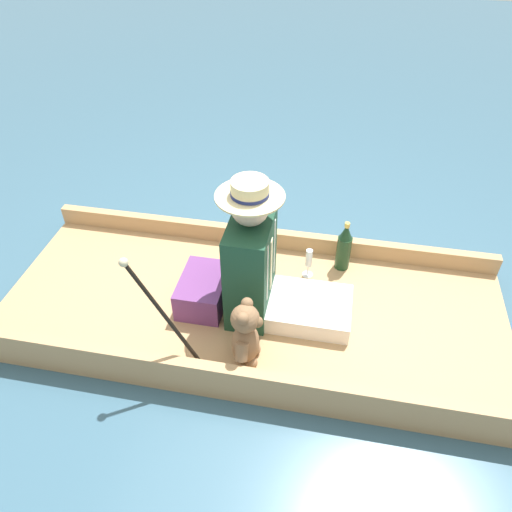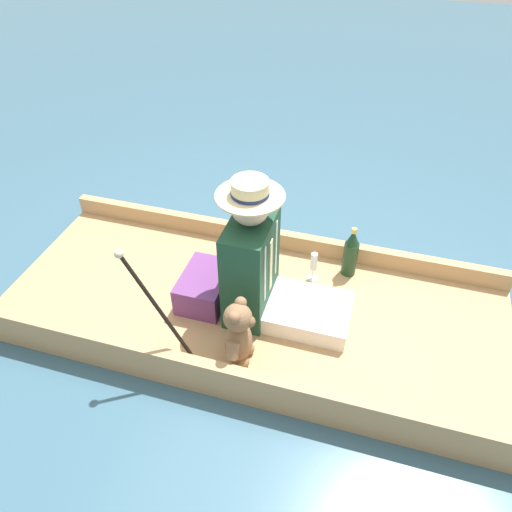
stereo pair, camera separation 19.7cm
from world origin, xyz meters
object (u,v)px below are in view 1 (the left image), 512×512
Objects in this scene: seated_person at (264,269)px; wine_glass at (309,260)px; walking_cane at (158,307)px; teddy_bear at (246,336)px; champagne_bottle at (344,247)px.

seated_person reaches higher than wine_glass.
wine_glass is at bearing 141.61° from walking_cane.
seated_person is 0.39m from teddy_bear.
teddy_bear is 0.93m from champagne_bottle.
walking_cane is at bearing -42.25° from champagne_bottle.
seated_person is at bearing -42.56° from champagne_bottle.
teddy_bear is at bearing -18.80° from wine_glass.
teddy_bear is at bearing 103.74° from walking_cane.
seated_person is 4.31× the size of wine_glass.
teddy_bear is (0.37, -0.02, -0.13)m from seated_person.
seated_person reaches higher than teddy_bear.
wine_glass is 0.58× the size of champagne_bottle.
seated_person is at bearing 138.05° from walking_cane.
seated_person is 2.16× the size of teddy_bear.
wine_glass is 1.06m from walking_cane.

